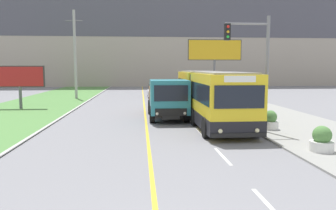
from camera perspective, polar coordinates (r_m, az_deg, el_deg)
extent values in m
cube|color=silver|center=(8.53, 17.44, -16.64)|extent=(0.12, 2.40, 0.01)
cube|color=silver|center=(12.68, 9.48, -8.76)|extent=(0.12, 2.40, 0.01)
cube|color=silver|center=(17.05, 5.66, -4.76)|extent=(0.12, 2.40, 0.01)
cube|color=silver|center=(21.52, 3.44, -2.40)|extent=(0.12, 2.40, 0.01)
cube|color=silver|center=(26.04, 1.99, -0.85)|extent=(0.12, 2.40, 0.01)
cube|color=silver|center=(30.58, 0.97, 0.24)|extent=(0.12, 2.40, 0.01)
cube|color=silver|center=(35.14, 0.21, 1.04)|extent=(0.12, 2.40, 0.01)
cube|color=silver|center=(39.70, -0.37, 1.67)|extent=(0.12, 2.40, 0.01)
cube|color=silver|center=(44.28, -0.84, 2.16)|extent=(0.12, 2.40, 0.01)
cube|color=#A89E8E|center=(63.70, -4.64, 14.84)|extent=(80.00, 8.00, 25.26)
cube|color=#4C4C56|center=(59.83, -4.63, 16.00)|extent=(80.00, 0.04, 8.84)
cube|color=yellow|center=(17.26, 9.56, 0.84)|extent=(2.54, 5.62, 2.75)
cube|color=black|center=(17.39, 9.49, -2.52)|extent=(2.56, 5.64, 0.70)
cube|color=black|center=(17.23, 9.58, 2.21)|extent=(2.56, 5.17, 0.96)
cube|color=gray|center=(17.18, 9.64, 5.54)|extent=(2.16, 5.06, 0.08)
cube|color=yellow|center=(23.62, 5.64, 2.38)|extent=(2.54, 5.62, 2.75)
cube|color=black|center=(23.71, 5.61, -0.09)|extent=(2.56, 5.64, 0.70)
cube|color=black|center=(23.59, 5.65, 3.38)|extent=(2.56, 5.17, 0.96)
cube|color=gray|center=(23.56, 5.67, 5.82)|extent=(2.16, 5.06, 0.08)
cube|color=#474747|center=(20.43, 7.29, 1.73)|extent=(2.33, 0.90, 2.53)
cube|color=black|center=(14.51, 12.36, 1.37)|extent=(2.23, 0.04, 1.01)
cube|color=black|center=(14.74, 12.21, -5.18)|extent=(2.48, 0.06, 0.20)
sphere|color=#F4EAB2|center=(14.48, 9.11, -4.52)|extent=(0.20, 0.20, 0.20)
sphere|color=#F4EAB2|center=(14.95, 15.27, -4.31)|extent=(0.20, 0.20, 0.20)
cube|color=white|center=(14.46, 12.43, 4.46)|extent=(1.39, 0.04, 0.28)
cylinder|color=black|center=(15.63, 6.62, -3.95)|extent=(0.28, 1.00, 1.00)
cylinder|color=black|center=(16.28, 14.98, -3.71)|extent=(0.28, 1.00, 1.00)
cylinder|color=black|center=(18.90, 4.60, -2.12)|extent=(0.28, 1.00, 1.00)
cylinder|color=black|center=(19.44, 11.62, -1.99)|extent=(0.28, 1.00, 1.00)
cylinder|color=black|center=(24.09, 2.54, -0.26)|extent=(0.28, 1.00, 1.00)
cylinder|color=black|center=(24.51, 8.14, -0.20)|extent=(0.28, 1.00, 1.00)
cube|color=black|center=(22.28, -0.28, -0.94)|extent=(1.04, 6.72, 0.20)
cube|color=teal|center=(20.08, 0.19, 1.46)|extent=(2.30, 2.53, 2.04)
cube|color=black|center=(18.78, 0.54, 2.06)|extent=(1.96, 0.04, 0.92)
cube|color=black|center=(18.89, 0.54, -1.29)|extent=(1.84, 0.06, 0.44)
sphere|color=silver|center=(18.83, -1.90, -1.53)|extent=(0.18, 0.18, 0.18)
sphere|color=silver|center=(18.98, 2.96, -1.47)|extent=(0.18, 0.18, 0.18)
cube|color=#994C19|center=(23.63, -0.55, -0.12)|extent=(2.19, 3.94, 0.12)
cube|color=#994C19|center=(23.51, -3.06, 1.40)|extent=(0.12, 3.94, 1.40)
cube|color=#994C19|center=(23.67, 1.95, 1.44)|extent=(0.12, 3.94, 1.40)
cube|color=#994C19|center=(21.67, -0.17, 0.98)|extent=(2.19, 0.12, 1.40)
cube|color=#994C19|center=(25.46, -0.87, 1.79)|extent=(2.19, 0.12, 1.40)
cube|color=#994C19|center=(21.61, -0.17, 3.14)|extent=(2.19, 0.12, 0.24)
cylinder|color=black|center=(19.88, -2.79, -1.62)|extent=(0.30, 1.04, 1.04)
cylinder|color=black|center=(20.07, 3.27, -1.55)|extent=(0.30, 1.04, 1.04)
cylinder|color=black|center=(23.78, -3.13, -0.30)|extent=(0.30, 1.04, 1.04)
cylinder|color=black|center=(23.94, 1.95, -0.25)|extent=(0.30, 1.04, 1.04)
cube|color=silver|center=(37.33, -2.15, 2.11)|extent=(1.80, 4.30, 0.61)
cube|color=black|center=(37.39, -2.16, 3.09)|extent=(1.53, 2.36, 0.65)
cylinder|color=black|center=(36.03, -3.34, 1.66)|extent=(0.18, 0.62, 0.62)
cylinder|color=black|center=(36.10, -0.76, 1.68)|extent=(0.18, 0.62, 0.62)
cylinder|color=black|center=(38.60, -3.44, 1.97)|extent=(0.18, 0.62, 0.62)
cylinder|color=black|center=(38.67, -1.04, 1.99)|extent=(0.18, 0.62, 0.62)
cylinder|color=#9E9E99|center=(36.99, -15.88, 8.40)|extent=(0.28, 0.28, 9.45)
cylinder|color=#4C4C4C|center=(37.30, -16.05, 13.91)|extent=(1.80, 0.08, 0.08)
cylinder|color=slate|center=(17.16, 16.83, 4.91)|extent=(0.16, 0.16, 5.86)
cylinder|color=slate|center=(16.92, 13.55, 13.58)|extent=(2.20, 0.10, 0.10)
cube|color=black|center=(16.61, 10.29, 12.40)|extent=(0.28, 0.24, 0.80)
sphere|color=red|center=(16.51, 10.43, 13.28)|extent=(0.14, 0.14, 0.14)
sphere|color=orange|center=(16.48, 10.41, 12.45)|extent=(0.14, 0.14, 0.14)
sphere|color=green|center=(16.46, 10.39, 11.62)|extent=(0.14, 0.14, 0.14)
cylinder|color=#59595B|center=(38.30, 8.07, 4.63)|extent=(0.24, 0.24, 4.28)
cube|color=#333333|center=(38.34, 8.14, 9.48)|extent=(6.20, 0.20, 2.36)
cube|color=gold|center=(38.23, 8.18, 9.49)|extent=(6.04, 0.02, 2.20)
cylinder|color=#59595B|center=(29.31, -24.29, 1.20)|extent=(0.24, 0.24, 1.84)
cube|color=#333333|center=(29.22, -24.45, 4.54)|extent=(3.96, 0.20, 1.74)
cube|color=#AD1E1E|center=(29.12, -24.52, 4.53)|extent=(3.80, 0.02, 1.58)
cylinder|color=silver|center=(14.17, 25.16, -6.51)|extent=(0.90, 0.90, 0.40)
sphere|color=#518442|center=(14.09, 25.25, -4.74)|extent=(0.72, 0.72, 0.72)
cylinder|color=silver|center=(18.21, 17.35, -3.38)|extent=(0.86, 0.86, 0.43)
sphere|color=#518442|center=(18.14, 17.40, -1.98)|extent=(0.69, 0.69, 0.69)
cylinder|color=silver|center=(22.53, 12.67, -1.43)|extent=(0.85, 0.85, 0.41)
sphere|color=#518442|center=(22.47, 12.70, -0.33)|extent=(0.68, 0.68, 0.68)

